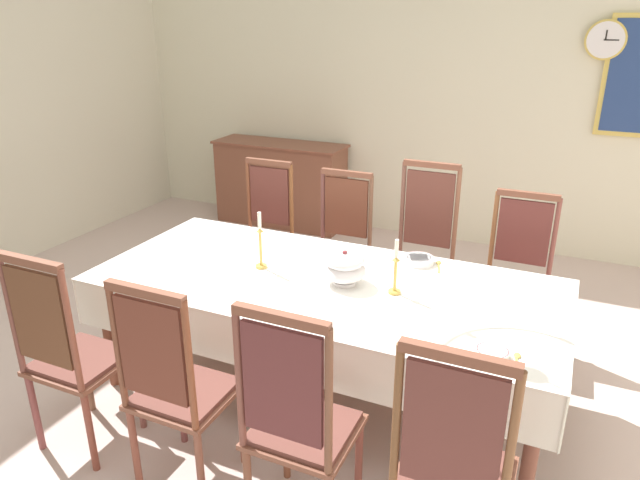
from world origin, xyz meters
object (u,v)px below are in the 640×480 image
object	(u,v)px
chair_north_a	(263,230)
spoon_primary	(439,264)
chair_south_d	(453,467)
chair_north_b	(340,243)
spoon_secondary	(517,358)
mounted_clock	(606,40)
chair_south_a	(68,352)
bowl_near_left	(419,260)
chair_south_b	(175,385)
soup_tureen	(345,267)
chair_north_d	(517,272)
candlestick_east	(395,272)
chair_south_c	(297,420)
bowl_near_right	(492,353)
dining_table	(325,291)
candlestick_west	(261,246)
chair_north_c	(422,250)
sideboard	(281,184)

from	to	relation	value
chair_north_a	spoon_primary	xyz separation A→B (m)	(1.53, -0.51, 0.18)
chair_south_d	spoon_primary	world-z (taller)	chair_south_d
chair_north_a	chair_north_b	world-z (taller)	chair_north_a
spoon_secondary	mounted_clock	distance (m)	3.50
spoon_secondary	spoon_primary	bearing A→B (deg)	120.85
chair_south_a	bowl_near_left	distance (m)	2.03
chair_south_b	soup_tureen	distance (m)	1.12
chair_south_a	chair_north_a	world-z (taller)	chair_south_a
spoon_primary	chair_north_d	bearing A→B (deg)	36.03
chair_south_d	soup_tureen	xyz separation A→B (m)	(-0.85, 0.99, 0.26)
chair_south_b	soup_tureen	size ratio (longest dim) A/B	4.58
chair_south_d	candlestick_east	xyz separation A→B (m)	(-0.55, 0.99, 0.28)
chair_south_b	spoon_secondary	world-z (taller)	chair_south_b
chair_north_a	chair_south_b	world-z (taller)	chair_south_b
chair_north_a	chair_south_c	bearing A→B (deg)	123.08
chair_south_c	chair_south_b	bearing A→B (deg)	179.86
bowl_near_right	chair_north_a	bearing A→B (deg)	144.35
chair_north_a	chair_south_d	xyz separation A→B (m)	(1.95, -1.99, 0.02)
chair_south_a	candlestick_east	world-z (taller)	chair_south_a
dining_table	candlestick_west	distance (m)	0.47
chair_south_b	chair_north_d	distance (m)	2.36
chair_north_a	spoon_primary	distance (m)	1.62
spoon_primary	mounted_clock	xyz separation A→B (m)	(0.74, 2.39, 1.22)
chair_north_c	chair_north_d	size ratio (longest dim) A/B	1.12
spoon_secondary	sideboard	xyz separation A→B (m)	(-2.80, 3.03, -0.30)
bowl_near_left	spoon_primary	size ratio (longest dim) A/B	1.08
candlestick_east	spoon_primary	xyz separation A→B (m)	(0.13, 0.48, -0.12)
chair_north_a	sideboard	world-z (taller)	chair_north_a
chair_south_a	candlestick_east	distance (m)	1.74
sideboard	candlestick_east	bearing A→B (deg)	128.78
soup_tureen	sideboard	world-z (taller)	soup_tureen
bowl_near_left	sideboard	distance (m)	3.05
chair_south_c	candlestick_west	distance (m)	1.27
chair_north_d	bowl_near_left	world-z (taller)	chair_north_d
chair_south_b	chair_north_b	distance (m)	1.98
candlestick_west	dining_table	bearing A→B (deg)	0.00
chair_south_c	bowl_near_right	world-z (taller)	chair_south_c
bowl_near_right	chair_north_b	bearing A→B (deg)	132.91
chair_north_a	bowl_near_left	size ratio (longest dim) A/B	5.92
chair_north_a	mounted_clock	bearing A→B (deg)	-140.43
bowl_near_right	chair_north_c	bearing A→B (deg)	115.79
spoon_primary	candlestick_west	bearing A→B (deg)	-168.12
dining_table	bowl_near_right	size ratio (longest dim) A/B	18.11
chair_south_c	bowl_near_left	size ratio (longest dim) A/B	6.14
chair_south_a	mounted_clock	xyz separation A→B (m)	(2.27, 3.86, 1.39)
chair_north_d	soup_tureen	bearing A→B (deg)	49.49
chair_south_d	mounted_clock	world-z (taller)	mounted_clock
chair_north_b	chair_south_b	bearing A→B (deg)	90.00
dining_table	candlestick_west	bearing A→B (deg)	-180.00
chair_south_a	candlestick_east	size ratio (longest dim) A/B	3.66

